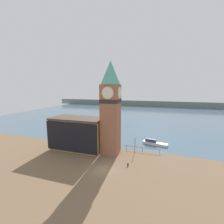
# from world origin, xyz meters

# --- Properties ---
(ground_plane) EXTENTS (160.00, 160.00, 0.00)m
(ground_plane) POSITION_xyz_m (0.00, 0.00, 0.00)
(ground_plane) COLOR brown
(water) EXTENTS (160.00, 120.00, 0.00)m
(water) POSITION_xyz_m (0.00, 71.63, -0.00)
(water) COLOR slate
(water) RESTS_ON ground_plane
(far_shoreline) EXTENTS (180.00, 3.00, 5.00)m
(far_shoreline) POSITION_xyz_m (0.00, 111.63, 2.50)
(far_shoreline) COLOR slate
(far_shoreline) RESTS_ON water
(pier_railing) EXTENTS (8.95, 0.08, 1.09)m
(pier_railing) POSITION_xyz_m (6.40, 11.38, 0.94)
(pier_railing) COLOR #232328
(pier_railing) RESTS_ON ground_plane
(clock_tower) EXTENTS (4.76, 4.76, 22.30)m
(clock_tower) POSITION_xyz_m (-1.14, 8.19, 11.84)
(clock_tower) COLOR #935B42
(clock_tower) RESTS_ON ground_plane
(pier_building) EXTENTS (13.87, 6.86, 8.45)m
(pier_building) POSITION_xyz_m (-10.30, 8.01, 4.24)
(pier_building) COLOR tan
(pier_building) RESTS_ON ground_plane
(boat_near) EXTENTS (7.08, 3.00, 1.52)m
(boat_near) POSITION_xyz_m (8.96, 17.16, 0.55)
(boat_near) COLOR silver
(boat_near) RESTS_ON water
(mooring_bollard_near) EXTENTS (0.30, 0.30, 0.63)m
(mooring_bollard_near) POSITION_xyz_m (4.33, 3.06, 0.34)
(mooring_bollard_near) COLOR black
(mooring_bollard_near) RESTS_ON ground_plane
(lamp_post) EXTENTS (0.32, 0.32, 4.05)m
(lamp_post) POSITION_xyz_m (4.63, 9.95, 2.82)
(lamp_post) COLOR #2D2D33
(lamp_post) RESTS_ON ground_plane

